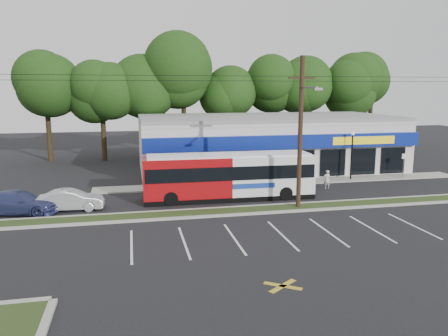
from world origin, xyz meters
TOP-DOWN VIEW (x-y plane):
  - ground at (0.00, 0.00)m, footprint 120.00×120.00m
  - grass_strip at (0.00, 1.00)m, footprint 40.00×1.60m
  - curb_south at (0.00, 0.15)m, footprint 40.00×0.25m
  - curb_north at (0.00, 1.85)m, footprint 40.00×0.25m
  - sidewalk at (5.00, 9.00)m, footprint 32.00×2.20m
  - strip_mall at (5.50, 15.91)m, footprint 25.00×12.55m
  - utility_pole at (2.83, 0.93)m, footprint 50.00×2.77m
  - lamp_post at (11.00, 8.80)m, footprint 0.30×0.30m
  - sign_post at (16.00, 8.57)m, footprint 0.45×0.10m
  - tree_line at (4.00, 26.00)m, footprint 46.76×6.76m
  - metrobus at (-0.97, 4.50)m, footprint 12.40×2.85m
  - car_dark at (4.10, 8.14)m, footprint 4.17×2.34m
  - car_silver at (-11.87, 3.66)m, footprint 4.26×1.59m
  - car_blue at (-15.03, 3.50)m, footprint 5.42×3.11m
  - pedestrian_a at (7.42, 6.00)m, footprint 0.56×0.37m
  - pedestrian_b at (5.86, 6.00)m, footprint 1.05×0.93m

SIDE VIEW (x-z plane):
  - ground at x=0.00m, z-range 0.00..0.00m
  - sidewalk at x=5.00m, z-range 0.00..0.10m
  - grass_strip at x=0.00m, z-range 0.00..0.12m
  - curb_south at x=0.00m, z-range 0.00..0.14m
  - curb_north at x=0.00m, z-range 0.00..0.14m
  - car_dark at x=4.10m, z-range 0.00..1.34m
  - car_silver at x=-11.87m, z-range 0.00..1.39m
  - car_blue at x=-15.03m, z-range 0.00..1.48m
  - pedestrian_a at x=7.42m, z-range 0.00..1.52m
  - pedestrian_b at x=5.86m, z-range 0.00..1.79m
  - sign_post at x=16.00m, z-range 0.44..2.67m
  - metrobus at x=-0.97m, z-range 0.10..3.42m
  - strip_mall at x=5.50m, z-range 0.00..5.30m
  - lamp_post at x=11.00m, z-range 0.55..4.80m
  - utility_pole at x=2.83m, z-range 0.41..10.41m
  - tree_line at x=4.00m, z-range 2.50..14.33m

